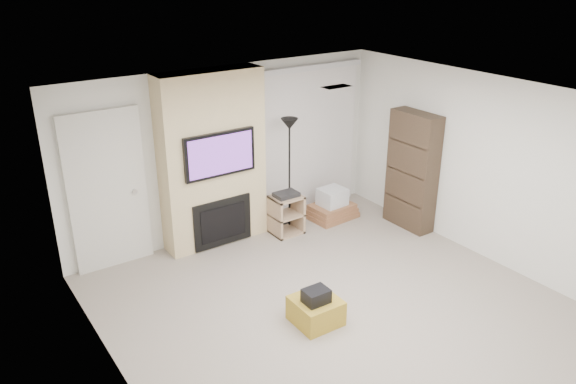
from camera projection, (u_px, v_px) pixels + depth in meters
floor at (346, 315)px, 6.55m from camera, size 5.00×5.50×0.00m
ceiling at (356, 105)px, 5.58m from camera, size 5.00×5.50×0.00m
wall_back at (228, 152)px, 8.16m from camera, size 5.00×0.00×2.50m
wall_left at (126, 290)px, 4.76m from camera, size 0.00×5.50×2.50m
wall_right at (496, 172)px, 7.37m from camera, size 0.00×5.50×2.50m
hvac_vent at (337, 87)px, 6.40m from camera, size 0.35×0.18×0.01m
ottoman at (316, 311)px, 6.38m from camera, size 0.51×0.51×0.30m
black_bag at (316, 296)px, 6.24m from camera, size 0.28×0.23×0.16m
fireplace_wall at (213, 161)px, 7.82m from camera, size 1.50×0.47×2.50m
entry_door at (108, 192)px, 7.26m from camera, size 1.02×0.11×2.14m
vertical_blinds at (307, 135)px, 8.84m from camera, size 1.98×0.10×2.37m
floor_lamp at (289, 143)px, 8.20m from camera, size 0.26×0.26×1.72m
av_stand at (286, 212)px, 8.39m from camera, size 0.45×0.38×0.66m
box_stack at (332, 207)px, 8.95m from camera, size 0.77×0.60×0.49m
bookshelf at (412, 171)px, 8.42m from camera, size 0.30×0.80×1.80m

